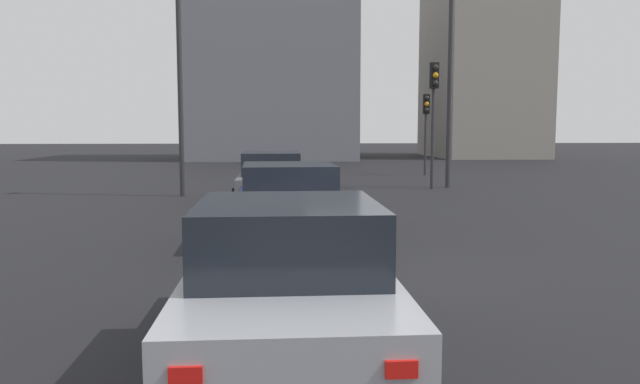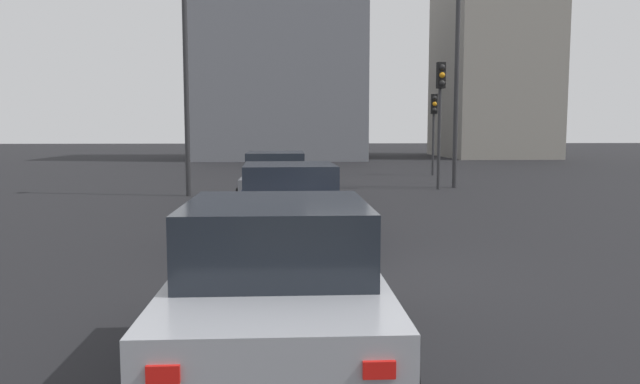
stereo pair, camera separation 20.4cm
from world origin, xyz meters
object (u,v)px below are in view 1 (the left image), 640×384
Objects in this scene: traffic_light_near_left at (426,117)px; traffic_light_near_right at (434,99)px; street_lamp_far at (450,49)px; car_navy_right_second at (288,206)px; car_silver_right_third at (288,284)px; car_grey_right_lead at (271,180)px; street_lamp_kerbside at (179,58)px.

traffic_light_near_left is 0.84× the size of traffic_light_near_right.
street_lamp_far reaches higher than traffic_light_near_right.
traffic_light_near_left reaches higher than car_navy_right_second.
car_silver_right_third is at bearing 176.96° from car_navy_right_second.
street_lamp_far is at bearing 121.53° from traffic_light_near_right.
car_grey_right_lead is 13.00m from traffic_light_near_left.
traffic_light_near_right is at bearing -19.15° from car_silver_right_third.
traffic_light_near_left is 6.38m from street_lamp_far.
car_silver_right_third reaches higher than car_grey_right_lead.
traffic_light_near_left is (16.56, -6.68, 1.95)m from car_navy_right_second.
traffic_light_near_right is at bearing -53.12° from car_grey_right_lead.
car_navy_right_second reaches higher than car_grey_right_lead.
car_silver_right_third is (-11.41, -0.23, -0.00)m from car_grey_right_lead.
traffic_light_near_right is at bearing -79.34° from street_lamp_kerbside.
street_lamp_kerbside reaches higher than car_navy_right_second.
street_lamp_far is at bearing -76.64° from street_lamp_kerbside.
street_lamp_kerbside reaches higher than traffic_light_near_right.
street_lamp_kerbside is at bearing -87.21° from traffic_light_near_right.
car_navy_right_second is at bearing -35.76° from traffic_light_near_right.
traffic_light_near_right is at bearing -9.23° from traffic_light_near_left.
traffic_light_near_right is 2.03m from street_lamp_far.
traffic_light_near_right is at bearing -29.66° from car_navy_right_second.
street_lamp_far is (-5.92, 0.64, 2.30)m from traffic_light_near_left.
street_lamp_kerbside is at bearing -48.03° from traffic_light_near_left.
car_silver_right_third is 0.47× the size of street_lamp_far.
car_navy_right_second is 0.49× the size of street_lamp_far.
traffic_light_near_right is 0.52× the size of street_lamp_far.
car_silver_right_third is 0.55× the size of street_lamp_kerbside.
car_navy_right_second is 11.63m from traffic_light_near_right.
street_lamp_far reaches higher than car_grey_right_lead.
car_navy_right_second is 1.04× the size of car_silver_right_third.
car_navy_right_second reaches higher than car_silver_right_third.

